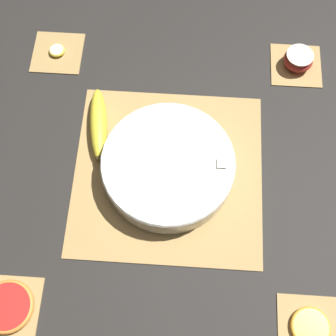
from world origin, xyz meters
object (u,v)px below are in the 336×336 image
(apple_half, at_px, (298,59))
(orange_slice_whole, at_px, (311,327))
(whole_banana, at_px, (99,124))
(banana_coin_single, at_px, (57,50))
(grapefruit_slice, at_px, (7,307))
(fruit_salad_bowl, at_px, (168,166))

(apple_half, height_order, orange_slice_whole, apple_half)
(apple_half, bearing_deg, whole_banana, -65.72)
(banana_coin_single, xyz_separation_m, grapefruit_slice, (0.60, 0.00, 0.00))
(grapefruit_slice, bearing_deg, apple_half, 136.07)
(orange_slice_whole, xyz_separation_m, grapefruit_slice, (-0.00, -0.58, 0.00))
(orange_slice_whole, height_order, banana_coin_single, orange_slice_whole)
(apple_half, relative_size, banana_coin_single, 1.80)
(orange_slice_whole, height_order, grapefruit_slice, grapefruit_slice)
(whole_banana, xyz_separation_m, banana_coin_single, (-0.20, -0.13, -0.01))
(fruit_salad_bowl, xyz_separation_m, whole_banana, (-0.10, -0.16, -0.02))
(grapefruit_slice, bearing_deg, whole_banana, 162.08)
(fruit_salad_bowl, bearing_deg, grapefruit_slice, -43.95)
(whole_banana, height_order, banana_coin_single, whole_banana)
(whole_banana, relative_size, banana_coin_single, 4.83)
(whole_banana, xyz_separation_m, grapefruit_slice, (0.40, -0.13, -0.01))
(whole_banana, distance_m, apple_half, 0.50)
(fruit_salad_bowl, bearing_deg, banana_coin_single, -136.06)
(orange_slice_whole, bearing_deg, banana_coin_single, -136.07)
(orange_slice_whole, relative_size, banana_coin_single, 2.00)
(whole_banana, bearing_deg, apple_half, 114.28)
(apple_half, xyz_separation_m, orange_slice_whole, (0.60, 0.00, -0.02))
(grapefruit_slice, bearing_deg, banana_coin_single, 180.00)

